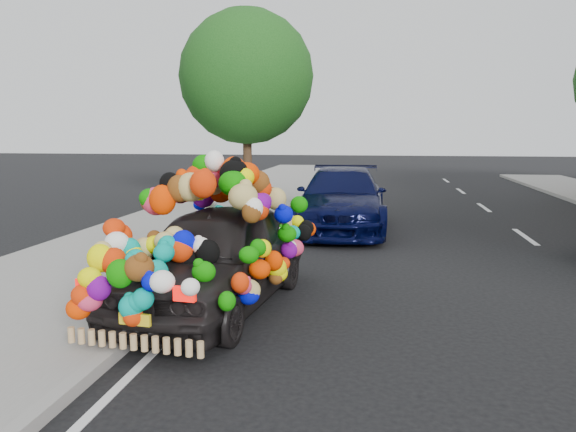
# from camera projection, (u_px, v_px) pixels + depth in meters

# --- Properties ---
(ground) EXTENTS (100.00, 100.00, 0.00)m
(ground) POSITION_uv_depth(u_px,v_px,m) (354.00, 292.00, 8.21)
(ground) COLOR black
(ground) RESTS_ON ground
(sidewalk) EXTENTS (4.00, 60.00, 0.12)m
(sidewalk) POSITION_uv_depth(u_px,v_px,m) (81.00, 276.00, 8.87)
(sidewalk) COLOR gray
(sidewalk) RESTS_ON ground
(kerb) EXTENTS (0.15, 60.00, 0.13)m
(kerb) POSITION_uv_depth(u_px,v_px,m) (200.00, 281.00, 8.57)
(kerb) COLOR gray
(kerb) RESTS_ON ground
(tree_near_sidewalk) EXTENTS (4.20, 4.20, 6.13)m
(tree_near_sidewalk) POSITION_uv_depth(u_px,v_px,m) (247.00, 77.00, 17.49)
(tree_near_sidewalk) COLOR #332114
(tree_near_sidewalk) RESTS_ON ground
(plush_art_car) EXTENTS (2.46, 4.39, 2.01)m
(plush_art_car) POSITION_uv_depth(u_px,v_px,m) (215.00, 231.00, 7.40)
(plush_art_car) COLOR black
(plush_art_car) RESTS_ON ground
(navy_sedan) EXTENTS (2.17, 5.09, 1.46)m
(navy_sedan) POSITION_uv_depth(u_px,v_px,m) (342.00, 199.00, 13.46)
(navy_sedan) COLOR black
(navy_sedan) RESTS_ON ground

